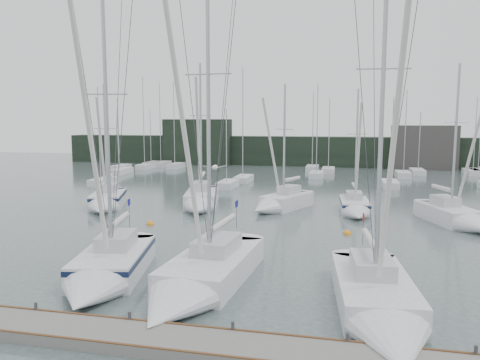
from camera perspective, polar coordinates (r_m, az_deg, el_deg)
name	(u,v)px	position (r m, az deg, el deg)	size (l,w,h in m)	color
ground	(211,295)	(21.77, -3.57, -13.81)	(160.00, 160.00, 0.00)	#414F4D
dock	(171,341)	(17.36, -8.47, -18.89)	(24.00, 2.00, 0.40)	#61615C
far_treeline	(311,151)	(81.86, 8.70, 3.49)	(90.00, 4.00, 5.00)	black
far_building_left	(197,142)	(83.64, -5.23, 4.65)	(12.00, 3.00, 8.00)	black
far_building_right	(424,147)	(80.54, 21.51, 3.72)	(10.00, 3.00, 7.00)	#403D3B
mast_forest	(322,174)	(65.75, 9.92, 0.77)	(60.50, 28.10, 14.74)	silver
sailboat_near_left	(104,272)	(23.65, -16.20, -10.75)	(4.87, 9.62, 15.35)	silver
sailboat_near_center	(196,283)	(21.64, -5.44, -12.34)	(3.97, 11.37, 16.95)	silver
sailboat_near_right	(381,310)	(19.43, 16.87, -14.95)	(3.97, 10.48, 16.67)	silver
sailboat_mid_a	(106,202)	(43.29, -16.04, -2.56)	(5.14, 8.43, 11.85)	silver
sailboat_mid_b	(200,202)	(41.82, -4.87, -2.63)	(4.69, 9.40, 13.73)	silver
sailboat_mid_c	(278,204)	(41.01, 4.60, -2.88)	(5.32, 7.70, 11.70)	silver
sailboat_mid_d	(355,208)	(40.26, 13.90, -3.36)	(2.74, 7.13, 11.17)	silver
sailboat_mid_e	(459,219)	(38.36, 25.16, -4.27)	(5.06, 8.12, 12.80)	silver
buoy_a	(230,238)	(31.43, -1.22, -7.13)	(0.61, 0.61, 0.61)	orange
buoy_b	(347,234)	(33.42, 12.93, -6.44)	(0.57, 0.57, 0.57)	orange
buoy_c	(150,225)	(36.13, -10.87, -5.35)	(0.60, 0.60, 0.60)	orange
seagull	(215,167)	(19.20, -3.08, 1.57)	(0.97, 0.51, 0.20)	white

